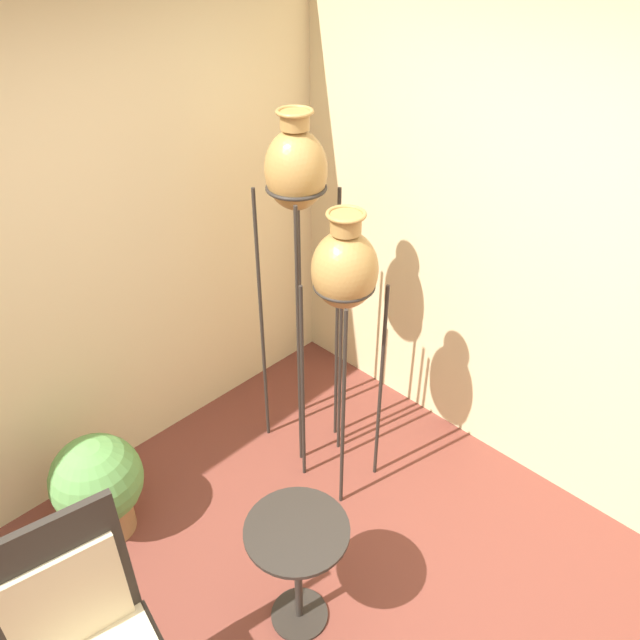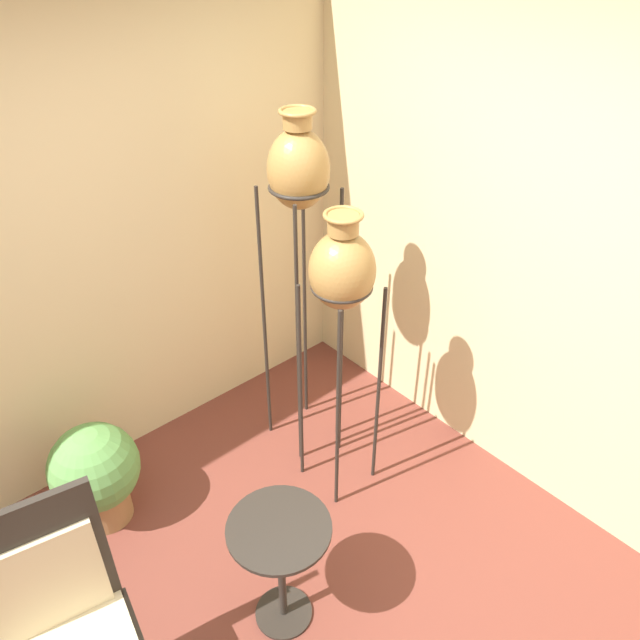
# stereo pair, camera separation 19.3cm
# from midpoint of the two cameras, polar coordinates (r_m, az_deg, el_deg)

# --- Properties ---
(wall_back) EXTENTS (7.47, 0.06, 2.70)m
(wall_back) POSITION_cam_midpoint_polar(r_m,az_deg,el_deg) (3.32, -24.95, 4.49)
(wall_back) COLOR beige
(wall_back) RESTS_ON ground_plane
(wall_right) EXTENTS (0.06, 7.47, 2.70)m
(wall_right) POSITION_cam_midpoint_polar(r_m,az_deg,el_deg) (3.23, 20.08, 4.86)
(wall_right) COLOR beige
(wall_right) RESTS_ON ground_plane
(vase_stand_tall) EXTENTS (0.32, 0.32, 2.02)m
(vase_stand_tall) POSITION_cam_midpoint_polar(r_m,az_deg,el_deg) (3.09, -4.03, 12.67)
(vase_stand_tall) COLOR #28231E
(vase_stand_tall) RESTS_ON ground_plane
(vase_stand_medium) EXTENTS (0.32, 0.32, 1.67)m
(vase_stand_medium) POSITION_cam_midpoint_polar(r_m,az_deg,el_deg) (2.93, 0.37, 4.20)
(vase_stand_medium) COLOR #28231E
(vase_stand_medium) RESTS_ON ground_plane
(side_table) EXTENTS (0.45, 0.45, 0.64)m
(side_table) POSITION_cam_midpoint_polar(r_m,az_deg,el_deg) (2.89, -4.12, -20.70)
(side_table) COLOR #28231E
(side_table) RESTS_ON ground_plane
(potted_plant) EXTENTS (0.47, 0.47, 0.61)m
(potted_plant) POSITION_cam_midpoint_polar(r_m,az_deg,el_deg) (3.51, -21.16, -13.90)
(potted_plant) COLOR olive
(potted_plant) RESTS_ON ground_plane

